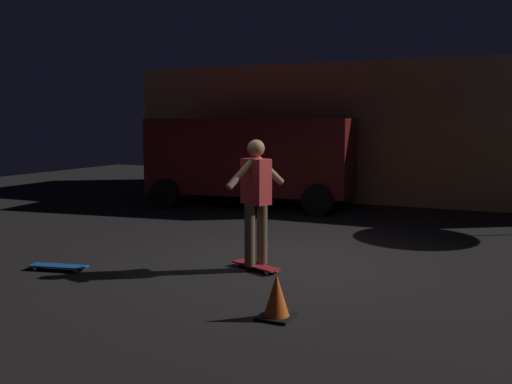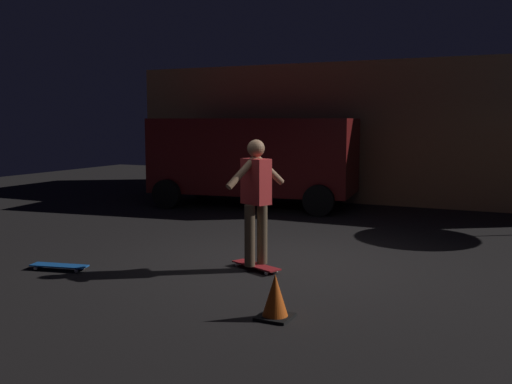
{
  "view_description": "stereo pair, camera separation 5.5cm",
  "coord_description": "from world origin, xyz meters",
  "px_view_note": "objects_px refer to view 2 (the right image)",
  "views": [
    {
      "loc": [
        3.14,
        -7.41,
        1.99
      ],
      "look_at": [
        -0.17,
        -0.44,
        1.05
      ],
      "focal_mm": 41.44,
      "sensor_mm": 36.0,
      "label": 1
    },
    {
      "loc": [
        3.19,
        -7.38,
        1.99
      ],
      "look_at": [
        -0.17,
        -0.44,
        1.05
      ],
      "focal_mm": 41.44,
      "sensor_mm": 36.0,
      "label": 2
    }
  ],
  "objects_px": {
    "skateboard_spare": "(59,266)",
    "skateboard_ridden": "(256,266)",
    "traffic_cone": "(275,298)",
    "skater": "(256,193)",
    "parked_van": "(254,156)"
  },
  "relations": [
    {
      "from": "skateboard_spare",
      "to": "skateboard_ridden",
      "type": "bearing_deg",
      "value": 26.09
    },
    {
      "from": "traffic_cone",
      "to": "skater",
      "type": "bearing_deg",
      "value": 121.49
    },
    {
      "from": "parked_van",
      "to": "skater",
      "type": "distance_m",
      "value": 5.96
    },
    {
      "from": "skateboard_spare",
      "to": "skater",
      "type": "bearing_deg",
      "value": 26.09
    },
    {
      "from": "skateboard_ridden",
      "to": "parked_van",
      "type": "bearing_deg",
      "value": 116.39
    },
    {
      "from": "skateboard_ridden",
      "to": "skater",
      "type": "height_order",
      "value": "skater"
    },
    {
      "from": "parked_van",
      "to": "skateboard_ridden",
      "type": "xyz_separation_m",
      "value": [
        2.65,
        -5.34,
        -1.11
      ]
    },
    {
      "from": "parked_van",
      "to": "skateboard_ridden",
      "type": "relative_size",
      "value": 6.05
    },
    {
      "from": "parked_van",
      "to": "traffic_cone",
      "type": "height_order",
      "value": "parked_van"
    },
    {
      "from": "parked_van",
      "to": "traffic_cone",
      "type": "distance_m",
      "value": 7.97
    },
    {
      "from": "skateboard_ridden",
      "to": "skater",
      "type": "bearing_deg",
      "value": 0.0
    },
    {
      "from": "parked_van",
      "to": "traffic_cone",
      "type": "bearing_deg",
      "value": -62.35
    },
    {
      "from": "skateboard_ridden",
      "to": "skater",
      "type": "distance_m",
      "value": 0.98
    },
    {
      "from": "parked_van",
      "to": "skater",
      "type": "relative_size",
      "value": 2.88
    },
    {
      "from": "traffic_cone",
      "to": "skateboard_spare",
      "type": "bearing_deg",
      "value": 171.39
    }
  ]
}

